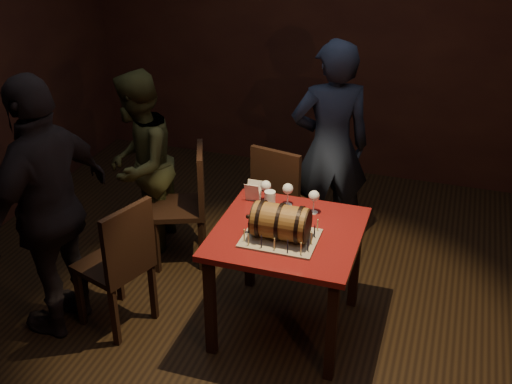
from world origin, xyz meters
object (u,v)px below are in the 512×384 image
chair_left_rear (189,199)px  chair_back (281,195)px  pub_table (287,246)px  pint_of_ale (270,202)px  person_left_rear (139,165)px  person_back (330,148)px  barrel_cake (281,222)px  wine_glass_left (266,187)px  wine_glass_mid (288,190)px  wine_glass_right (314,197)px  chair_left_front (120,260)px  person_left_front (50,209)px

chair_left_rear → chair_back: bearing=23.7°
pub_table → pint_of_ale: bearing=132.8°
person_left_rear → person_back: bearing=101.9°
barrel_cake → wine_glass_left: bearing=118.2°
person_left_rear → pint_of_ale: bearing=61.2°
wine_glass_mid → chair_left_rear: bearing=162.9°
wine_glass_right → chair_back: bearing=123.2°
wine_glass_right → person_left_rear: 1.49m
pub_table → pint_of_ale: pint_of_ale is taller
chair_back → chair_left_rear: 0.70m
wine_glass_mid → chair_back: chair_back is taller
chair_left_front → chair_left_rear: bearing=84.4°
barrel_cake → wine_glass_mid: size_ratio=2.43×
person_left_front → chair_back: bearing=145.1°
pint_of_ale → chair_left_front: (-0.84, -0.51, -0.30)m
wine_glass_right → pub_table: bearing=-110.0°
wine_glass_left → chair_left_front: size_ratio=0.17×
wine_glass_left → pint_of_ale: wine_glass_left is taller
chair_left_rear → pub_table: bearing=-31.5°
wine_glass_left → person_back: person_back is taller
barrel_cake → wine_glass_mid: (-0.07, 0.42, -0.00)m
wine_glass_left → person_back: (0.26, 0.82, -0.03)m
wine_glass_right → person_back: bearing=95.2°
person_back → person_left_rear: (-1.36, -0.51, -0.11)m
pub_table → wine_glass_left: wine_glass_left is taller
pub_table → barrel_cake: barrel_cake is taller
wine_glass_mid → wine_glass_right: size_ratio=1.00×
pub_table → person_left_rear: 1.48m
chair_back → chair_left_front: bearing=-121.9°
pub_table → wine_glass_right: (0.10, 0.27, 0.23)m
wine_glass_right → chair_left_rear: size_ratio=0.17×
pint_of_ale → chair_back: (-0.11, 0.66, -0.30)m
wine_glass_left → wine_glass_mid: 0.15m
chair_back → person_left_rear: (-1.06, -0.24, 0.21)m
pub_table → wine_glass_mid: 0.40m
chair_left_rear → person_left_rear: (-0.42, 0.05, 0.21)m
wine_glass_left → chair_left_rear: 0.81m
wine_glass_mid → person_left_front: bearing=-152.0°
chair_left_front → person_back: 1.81m
person_left_front → person_left_rear: bearing=-177.1°
wine_glass_right → person_left_rear: bearing=166.4°
chair_back → person_back: bearing=42.5°
wine_glass_mid → pint_of_ale: size_ratio=1.07×
person_left_front → wine_glass_mid: bearing=125.4°
wine_glass_right → person_left_front: bearing=-156.4°
pint_of_ale → chair_back: chair_back is taller
barrel_cake → person_left_front: person_left_front is taller
wine_glass_right → person_left_front: person_left_front is taller
wine_glass_right → chair_back: (-0.38, 0.58, -0.35)m
person_left_rear → pub_table: bearing=56.6°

